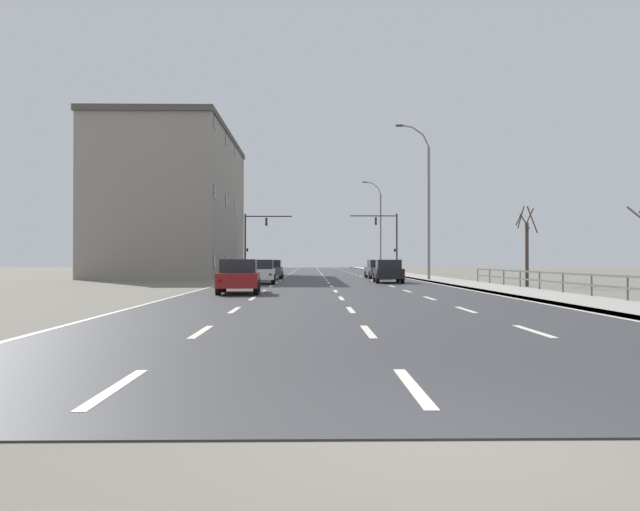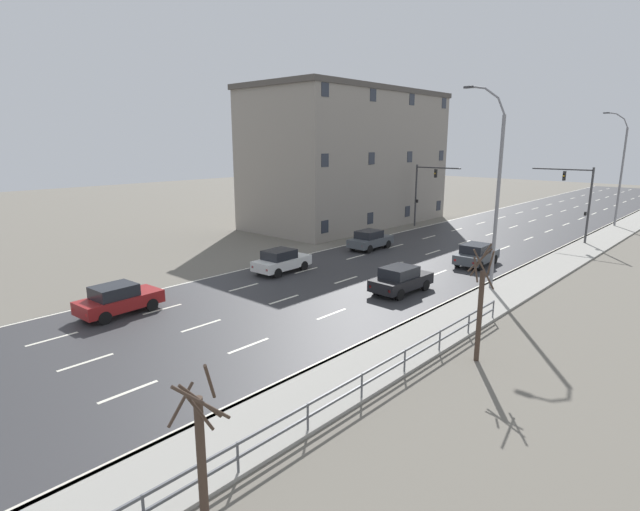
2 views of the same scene
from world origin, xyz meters
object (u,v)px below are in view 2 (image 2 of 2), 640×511
Objects in this scene: street_lamp_distant at (620,171)px; traffic_signal_left at (423,187)px; car_far_right at (118,299)px; traffic_signal_right at (579,194)px; car_far_left at (476,254)px; car_near_left at (401,279)px; car_mid_centre at (370,240)px; street_lamp_midground at (495,193)px; car_distant at (281,261)px; brick_building at (349,158)px.

street_lamp_distant is 1.82× the size of traffic_signal_left.
traffic_signal_right is at bearing 68.52° from car_far_right.
car_near_left is (-0.35, -9.04, 0.00)m from car_far_left.
car_mid_centre is at bearing -114.68° from street_lamp_distant.
car_far_left is 9.04m from car_near_left.
street_lamp_midground is 14.03m from car_distant.
car_mid_centre is (2.65, -12.39, -3.30)m from traffic_signal_left.
street_lamp_midground is at bearing -88.70° from traffic_signal_right.
brick_building reaches higher than street_lamp_distant.
traffic_signal_right is (-0.43, -11.75, -1.39)m from street_lamp_distant.
traffic_signal_left is 1.51× the size of car_near_left.
car_distant is (-8.78, -10.56, 0.00)m from car_far_left.
car_mid_centre is 0.18× the size of brick_building.
traffic_signal_right reaches higher than car_distant.
traffic_signal_right is 1.54× the size of car_far_right.
street_lamp_distant reaches higher than car_far_right.
street_lamp_distant reaches higher than traffic_signal_right.
car_near_left is at bearing -61.91° from traffic_signal_left.
street_lamp_distant is at bearing 37.10° from brick_building.
brick_building reaches higher than car_near_left.
street_lamp_distant reaches higher than traffic_signal_left.
car_distant is at bearing -108.42° from street_lamp_distant.
brick_building reaches higher than car_distant.
car_distant is 0.99× the size of car_far_right.
street_lamp_distant is at bearing 64.96° from car_mid_centre.
traffic_signal_right is 0.29× the size of brick_building.
car_far_right is at bearing -71.95° from brick_building.
car_mid_centre is at bearing 86.49° from car_far_right.
car_far_left is at bearing 47.82° from car_distant.
brick_building is (-21.82, -16.50, 1.26)m from street_lamp_distant.
car_far_left is 23.47m from car_far_right.
car_far_right is 0.19× the size of brick_building.
traffic_signal_left is at bearing 91.07° from car_far_right.
car_far_left is at bearing 4.21° from car_mid_centre.
street_lamp_distant reaches higher than car_distant.
car_far_right is (2.59, -33.44, -3.30)m from traffic_signal_left.
brick_building is (-18.71, 8.63, 6.08)m from car_far_left.
street_lamp_distant is at bearing 89.97° from street_lamp_midground.
brick_building is at bearing -157.25° from traffic_signal_left.
brick_building reaches higher than car_mid_centre.
street_lamp_distant is 11.84m from traffic_signal_right.
traffic_signal_right is at bearing 12.52° from brick_building.
street_lamp_midground reaches higher than traffic_signal_left.
street_lamp_midground is at bearing -31.82° from brick_building.
car_distant is at bearing -115.58° from traffic_signal_right.
street_lamp_midground is 21.21m from car_far_right.
street_lamp_midground is 2.78× the size of car_far_right.
car_near_left is (11.06, -20.73, -3.30)m from traffic_signal_left.
car_distant is at bearing -83.25° from traffic_signal_left.
brick_building is at bearing -167.48° from traffic_signal_right.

